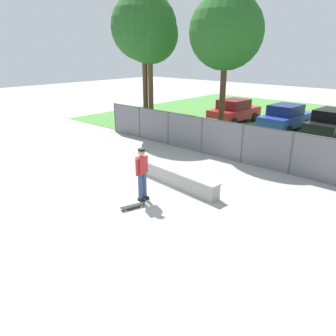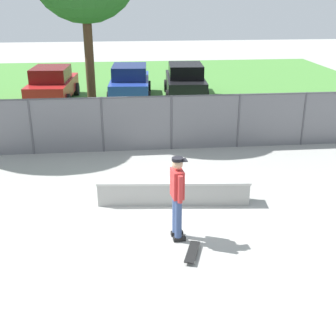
# 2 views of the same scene
# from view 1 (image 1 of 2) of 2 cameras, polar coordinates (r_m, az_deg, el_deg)

# --- Properties ---
(ground_plane) EXTENTS (80.00, 80.00, 0.00)m
(ground_plane) POSITION_cam_1_polar(r_m,az_deg,el_deg) (12.28, -2.61, -3.10)
(ground_plane) COLOR #9E9E99
(grass_strip) EXTENTS (27.79, 20.00, 0.02)m
(grass_strip) POSITION_cam_1_polar(r_m,az_deg,el_deg) (24.73, 22.54, 7.35)
(grass_strip) COLOR #478438
(grass_strip) RESTS_ON ground
(concrete_ledge) EXTENTS (3.79, 0.83, 0.61)m
(concrete_ledge) POSITION_cam_1_polar(r_m,az_deg,el_deg) (12.11, 1.78, -1.85)
(concrete_ledge) COLOR #999993
(concrete_ledge) RESTS_ON ground
(skateboarder) EXTENTS (0.33, 0.60, 1.84)m
(skateboarder) POSITION_cam_1_polar(r_m,az_deg,el_deg) (10.76, -4.67, -0.67)
(skateboarder) COLOR black
(skateboarder) RESTS_ON ground
(skateboard) EXTENTS (0.44, 0.82, 0.09)m
(skateboard) POSITION_cam_1_polar(r_m,az_deg,el_deg) (10.57, -6.37, -6.81)
(skateboard) COLOR black
(skateboard) RESTS_ON ground
(chainlink_fence) EXTENTS (15.86, 0.07, 1.82)m
(chainlink_fence) POSITION_cam_1_polar(r_m,az_deg,el_deg) (15.40, 9.46, 5.38)
(chainlink_fence) COLOR #4C4C51
(chainlink_fence) RESTS_ON ground
(tree_near_left) EXTENTS (3.97, 3.97, 8.20)m
(tree_near_left) POSITION_cam_1_polar(r_m,az_deg,el_deg) (20.87, -4.34, 23.79)
(tree_near_left) COLOR #513823
(tree_near_left) RESTS_ON ground
(tree_near_right) EXTENTS (3.43, 3.43, 7.50)m
(tree_near_right) POSITION_cam_1_polar(r_m,az_deg,el_deg) (20.64, -3.29, 22.65)
(tree_near_right) COLOR #513823
(tree_near_right) RESTS_ON ground
(tree_mid) EXTENTS (3.80, 3.80, 7.67)m
(tree_mid) POSITION_cam_1_polar(r_m,az_deg,el_deg) (17.80, 10.36, 22.76)
(tree_mid) COLOR #47301E
(tree_mid) RESTS_ON ground
(car_red) EXTENTS (2.23, 4.31, 1.66)m
(car_red) POSITION_cam_1_polar(r_m,az_deg,el_deg) (23.59, 11.74, 9.96)
(car_red) COLOR #B21E1E
(car_red) RESTS_ON ground
(car_blue) EXTENTS (2.23, 4.31, 1.66)m
(car_blue) POSITION_cam_1_polar(r_m,az_deg,el_deg) (22.16, 20.28, 8.51)
(car_blue) COLOR #233D9E
(car_blue) RESTS_ON ground
(car_black) EXTENTS (2.23, 4.31, 1.66)m
(car_black) POSITION_cam_1_polar(r_m,az_deg,el_deg) (21.42, 27.18, 7.17)
(car_black) COLOR black
(car_black) RESTS_ON ground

